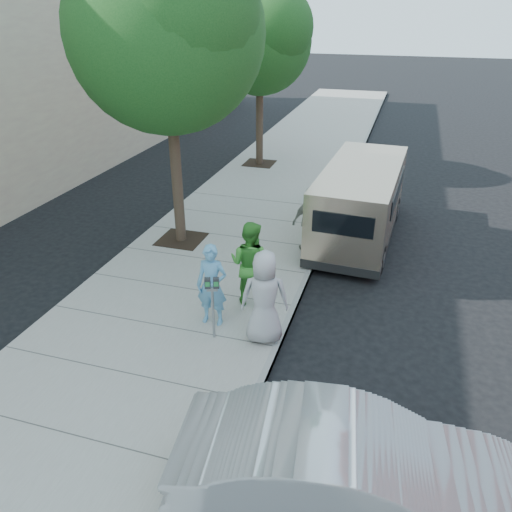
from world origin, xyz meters
name	(u,v)px	position (x,y,z in m)	size (l,w,h in m)	color
ground	(231,301)	(0.00, 0.00, 0.00)	(120.00, 120.00, 0.00)	black
sidewalk	(190,292)	(-1.00, 0.00, 0.07)	(5.00, 60.00, 0.15)	gray
curb_face	(293,309)	(1.44, 0.00, 0.07)	(0.12, 60.00, 0.16)	gray
tree_near	(167,25)	(-2.25, 2.40, 5.55)	(4.62, 4.60, 7.53)	black
tree_far	(261,37)	(-2.25, 10.00, 4.88)	(3.92, 3.80, 6.49)	black
parking_meter	(212,295)	(0.20, -1.55, 1.11)	(0.29, 0.18, 1.32)	gray
van	(360,201)	(2.31, 4.30, 1.11)	(2.16, 5.73, 2.09)	#CCAF92
sedan	(351,474)	(3.20, -4.49, 0.74)	(1.58, 4.52, 1.49)	#B4B7BB
person_officer	(212,285)	(0.00, -1.07, 1.01)	(0.63, 0.41, 1.73)	#5D9FC5
person_green_shirt	(250,263)	(0.49, -0.11, 1.09)	(0.92, 0.72, 1.89)	green
person_gray_shirt	(265,297)	(1.16, -1.32, 1.09)	(0.92, 0.60, 1.88)	#ABAAAD
person_striped_polo	(310,219)	(1.20, 2.80, 1.01)	(1.01, 0.42, 1.72)	gray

